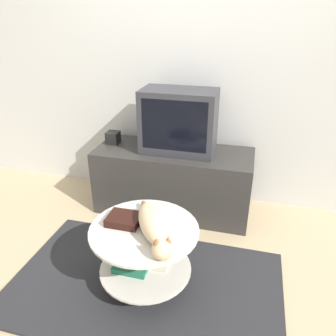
{
  "coord_description": "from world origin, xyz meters",
  "views": [
    {
      "loc": [
        0.58,
        -1.57,
        1.71
      ],
      "look_at": [
        0.03,
        0.5,
        0.67
      ],
      "focal_mm": 35.0,
      "sensor_mm": 36.0,
      "label": 1
    }
  ],
  "objects_px": {
    "tv": "(179,121)",
    "cat": "(154,226)",
    "dvd_box": "(124,219)",
    "speaker": "(113,138)"
  },
  "relations": [
    {
      "from": "tv",
      "to": "cat",
      "type": "distance_m",
      "value": 1.12
    },
    {
      "from": "dvd_box",
      "to": "tv",
      "type": "bearing_deg",
      "value": 83.2
    },
    {
      "from": "speaker",
      "to": "cat",
      "type": "bearing_deg",
      "value": -56.38
    },
    {
      "from": "tv",
      "to": "cat",
      "type": "height_order",
      "value": "tv"
    },
    {
      "from": "speaker",
      "to": "tv",
      "type": "bearing_deg",
      "value": -2.12
    },
    {
      "from": "tv",
      "to": "cat",
      "type": "xyz_separation_m",
      "value": [
        0.1,
        -1.07,
        -0.3
      ]
    },
    {
      "from": "dvd_box",
      "to": "cat",
      "type": "distance_m",
      "value": 0.24
    },
    {
      "from": "tv",
      "to": "cat",
      "type": "relative_size",
      "value": 1.15
    },
    {
      "from": "dvd_box",
      "to": "cat",
      "type": "relative_size",
      "value": 0.38
    },
    {
      "from": "dvd_box",
      "to": "cat",
      "type": "bearing_deg",
      "value": -19.37
    }
  ]
}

